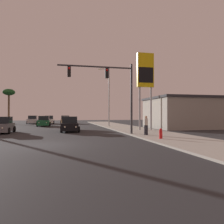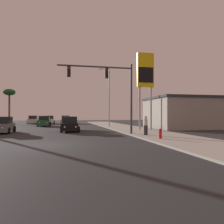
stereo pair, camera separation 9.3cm
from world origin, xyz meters
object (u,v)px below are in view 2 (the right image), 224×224
Objects in this scene: traffic_light_mast at (111,84)px; gas_station_sign at (145,74)px; car_green at (44,121)px; street_lamp at (108,94)px; car_silver at (33,120)px; fire_hydrant at (160,134)px; pedestrian_on_sidewalk at (146,124)px; car_white at (49,120)px; car_black at (70,125)px; car_grey at (2,126)px; car_tan at (66,120)px; palm_tree_far at (9,94)px.

traffic_light_mast is 7.13m from gas_station_sign.
car_green is 11.62m from street_lamp.
car_silver reaches higher than fire_hydrant.
traffic_light_mast is 4.84m from pedestrian_on_sidewalk.
car_silver is 32.68m from pedestrian_on_sidewalk.
pedestrian_on_sidewalk reaches higher than car_white.
pedestrian_on_sidewalk is at bearing -89.19° from street_lamp.
car_black is 6.86m from car_grey.
palm_tree_far is (-11.30, 0.48, 5.41)m from car_tan.
gas_station_sign is 11.22m from fire_hydrant.
car_white is 26.70m from gas_station_sign.
traffic_light_mast is at bearing 121.35° from fire_hydrant.
pedestrian_on_sidewalk is (-2.36, -6.14, -5.58)m from gas_station_sign.
car_tan is 24.24m from car_grey.
pedestrian_on_sidewalk is (10.10, -19.49, 0.27)m from car_green.
car_silver is at bearing 131.43° from street_lamp.
car_silver is at bearing -71.33° from car_black.
car_grey is at bearing 154.80° from traffic_light_mast.
car_black is at bearing 106.34° from car_silver.
car_green is 0.48× the size of street_lamp.
car_black and car_grey have the same top height.
car_silver is at bearing -4.24° from palm_tree_far.
traffic_light_mast reaches higher than car_silver.
car_silver is 28.99m from gas_station_sign.
pedestrian_on_sidewalk is at bearing 117.26° from car_green.
gas_station_sign is (12.23, -23.00, 5.86)m from car_white.
street_lamp is at bearing 114.47° from car_tan.
car_green is 13.39m from car_grey.
street_lamp is (9.89, -4.27, 4.36)m from car_green.
car_green is at bearing 71.93° from car_tan.
street_lamp is at bearing 156.48° from car_green.
street_lamp is 5.39× the size of pedestrian_on_sidewalk.
traffic_light_mast is (10.43, -28.35, 3.94)m from car_silver.
fire_hydrant is (10.09, -22.43, -0.27)m from car_green.
traffic_light_mast reaches higher than fire_hydrant.
traffic_light_mast reaches higher than pedestrian_on_sidewalk.
car_black is at bearing 132.63° from pedestrian_on_sidewalk.
traffic_light_mast is (3.58, -5.32, 3.94)m from car_black.
fire_hydrant is at bearing -104.62° from gas_station_sign.
fire_hydrant is at bearing -89.35° from street_lamp.
gas_station_sign is at bearing 177.28° from car_black.
gas_station_sign reaches higher than car_white.
gas_station_sign is at bearing 111.59° from car_tan.
gas_station_sign reaches higher than fire_hydrant.
car_grey is 0.61× the size of palm_tree_far.
car_white is 0.48× the size of street_lamp.
car_green is (-3.77, 12.61, 0.00)m from car_black.
car_black is at bearing 91.49° from car_tan.
car_silver is at bearing -14.05° from car_white.
car_green is 21.95m from pedestrian_on_sidewalk.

